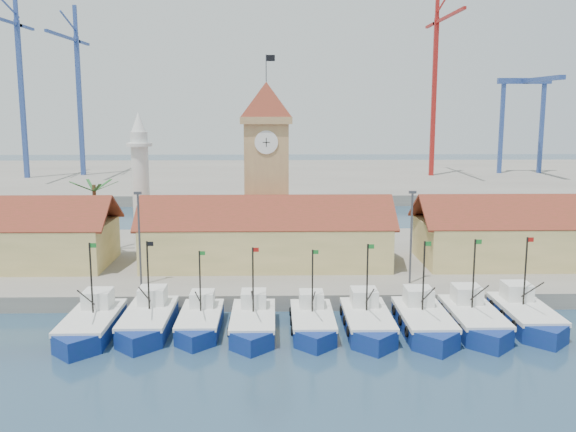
{
  "coord_description": "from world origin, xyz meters",
  "views": [
    {
      "loc": [
        0.82,
        -48.05,
        18.47
      ],
      "look_at": [
        2.29,
        18.0,
        7.12
      ],
      "focal_mm": 40.0,
      "sensor_mm": 36.0,
      "label": 1
    }
  ],
  "objects_px": {
    "boat_4": "(313,324)",
    "minaret": "(141,181)",
    "clock_tower": "(267,163)",
    "boat_0": "(90,327)"
  },
  "relations": [
    {
      "from": "boat_4",
      "to": "clock_tower",
      "type": "relative_size",
      "value": 0.42
    },
    {
      "from": "minaret",
      "to": "boat_0",
      "type": "bearing_deg",
      "value": -88.04
    },
    {
      "from": "clock_tower",
      "to": "minaret",
      "type": "bearing_deg",
      "value": 172.39
    },
    {
      "from": "boat_4",
      "to": "minaret",
      "type": "height_order",
      "value": "minaret"
    },
    {
      "from": "boat_4",
      "to": "minaret",
      "type": "xyz_separation_m",
      "value": [
        -18.99,
        25.54,
        8.98
      ]
    },
    {
      "from": "boat_0",
      "to": "clock_tower",
      "type": "height_order",
      "value": "clock_tower"
    },
    {
      "from": "boat_0",
      "to": "boat_4",
      "type": "distance_m",
      "value": 18.11
    },
    {
      "from": "boat_4",
      "to": "minaret",
      "type": "bearing_deg",
      "value": 126.64
    },
    {
      "from": "clock_tower",
      "to": "minaret",
      "type": "height_order",
      "value": "clock_tower"
    },
    {
      "from": "boat_0",
      "to": "boat_4",
      "type": "xyz_separation_m",
      "value": [
        18.1,
        0.5,
        -0.08
      ]
    }
  ]
}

